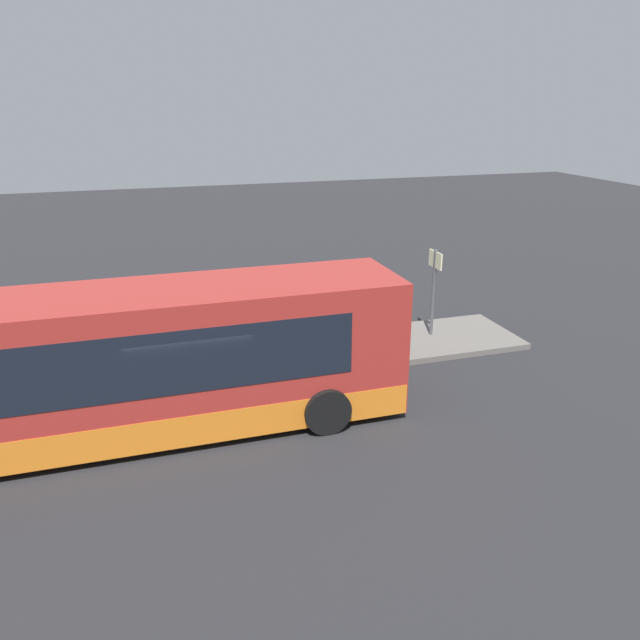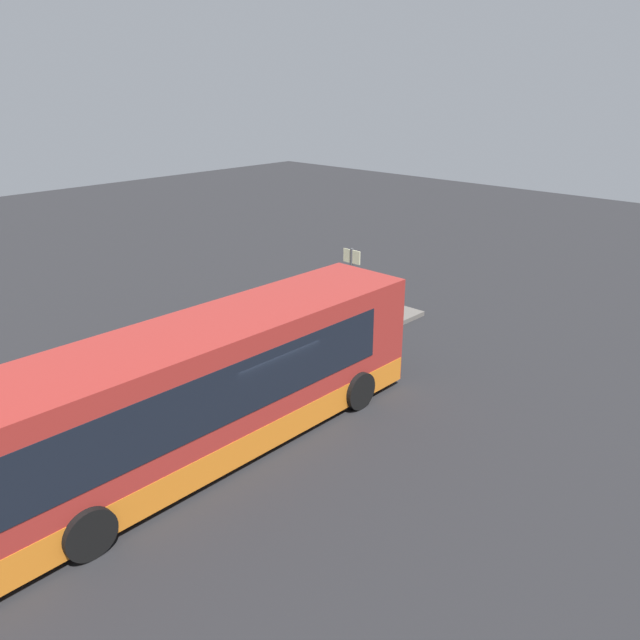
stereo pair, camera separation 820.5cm
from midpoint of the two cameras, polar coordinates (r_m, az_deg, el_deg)
The scene contains 8 objects.
ground at distance 14.77m, azimuth 4.55°, elevation -11.55°, with size 80.00×80.00×0.00m, color #232326.
platform at distance 17.19m, azimuth 0.82°, elevation -6.38°, with size 20.00×2.79×0.17m.
bus_lead at distance 13.67m, azimuth -0.46°, elevation -6.50°, with size 12.13×2.75×3.23m.
passenger_boarding at distance 18.01m, azimuth 15.26°, elevation -2.67°, with size 0.69×0.67×1.59m.
passenger_waiting at distance 17.45m, azimuth 4.36°, elevation -2.47°, with size 0.49×0.49×1.66m.
passenger_with_bags at distance 18.86m, azimuth 19.29°, elevation -1.96°, with size 0.60×0.60×1.64m.
suitcase at distance 18.16m, azimuth 12.98°, elevation -3.87°, with size 0.46×0.24×0.98m.
sign_post at distance 20.24m, azimuth 21.46°, elevation 1.65°, with size 0.10×0.75×2.62m.
Camera 1 is at (-0.96, -12.62, 6.98)m, focal length 35.00 mm.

